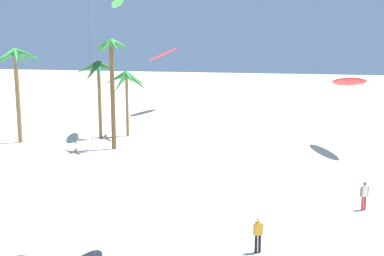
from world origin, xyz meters
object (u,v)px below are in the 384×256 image
object	(u,v)px
person_foreground_walker	(364,195)
palm_tree_2	(99,73)
palm_tree_3	(112,60)
flying_kite_1	(348,82)
palm_tree_1	(16,65)
flying_kite_4	(118,2)
person_mid_field	(258,233)
flying_kite_5	(163,54)
palm_tree_4	(127,82)

from	to	relation	value
person_foreground_walker	palm_tree_2	bearing A→B (deg)	147.15
palm_tree_3	flying_kite_1	bearing A→B (deg)	13.77
palm_tree_1	flying_kite_1	size ratio (longest dim) A/B	1.30
flying_kite_4	person_foreground_walker	distance (m)	31.52
palm_tree_1	flying_kite_1	world-z (taller)	palm_tree_1
person_foreground_walker	person_mid_field	size ratio (longest dim) A/B	0.99
palm_tree_1	flying_kite_4	bearing A→B (deg)	39.99
palm_tree_3	person_foreground_walker	xyz separation A→B (m)	(20.54, -11.23, -7.11)
palm_tree_3	flying_kite_1	world-z (taller)	palm_tree_3
palm_tree_2	person_foreground_walker	bearing A→B (deg)	-32.85
person_foreground_walker	person_mid_field	distance (m)	8.88
palm_tree_2	flying_kite_4	xyz separation A→B (m)	(1.12, 2.50, 7.01)
flying_kite_1	palm_tree_2	bearing A→B (deg)	-178.02
person_foreground_walker	flying_kite_1	bearing A→B (deg)	91.10
palm_tree_3	person_foreground_walker	distance (m)	24.47
palm_tree_3	person_foreground_walker	size ratio (longest dim) A/B	5.91
palm_tree_1	palm_tree_3	world-z (taller)	palm_tree_3
palm_tree_3	flying_kite_5	size ratio (longest dim) A/B	0.93
person_foreground_walker	person_mid_field	xyz separation A→B (m)	(-5.16, -7.23, 0.01)
palm_tree_4	flying_kite_1	xyz separation A→B (m)	(21.26, -0.91, 0.59)
palm_tree_3	palm_tree_4	distance (m)	6.45
palm_tree_4	person_foreground_walker	size ratio (longest dim) A/B	4.03
flying_kite_1	person_foreground_walker	distance (m)	17.01
palm_tree_4	person_mid_field	xyz separation A→B (m)	(16.42, -24.32, -4.61)
flying_kite_4	flying_kite_5	bearing A→B (deg)	93.20
flying_kite_4	person_mid_field	world-z (taller)	flying_kite_4
flying_kite_1	flying_kite_5	distance (m)	30.13
palm_tree_3	flying_kite_4	size ratio (longest dim) A/B	0.69
flying_kite_1	palm_tree_4	bearing A→B (deg)	177.55
palm_tree_1	flying_kite_5	bearing A→B (deg)	74.21
flying_kite_4	person_mid_field	size ratio (longest dim) A/B	8.41
palm_tree_1	person_mid_field	bearing A→B (deg)	-36.52
person_mid_field	flying_kite_4	bearing A→B (deg)	124.94
palm_tree_4	palm_tree_2	bearing A→B (deg)	-142.45
flying_kite_1	person_foreground_walker	bearing A→B (deg)	-88.90
palm_tree_4	flying_kite_5	distance (m)	18.33
palm_tree_1	person_foreground_walker	world-z (taller)	palm_tree_1
flying_kite_5	person_foreground_walker	bearing A→B (deg)	-56.05
flying_kite_5	person_mid_field	distance (m)	46.77
palm_tree_2	palm_tree_1	bearing A→B (deg)	-149.00
person_mid_field	palm_tree_4	bearing A→B (deg)	124.02
flying_kite_5	person_foreground_walker	world-z (taller)	flying_kite_5
flying_kite_5	person_mid_field	bearing A→B (deg)	-66.41
palm_tree_1	palm_tree_2	size ratio (longest dim) A/B	1.16
palm_tree_3	person_foreground_walker	world-z (taller)	palm_tree_3
palm_tree_1	palm_tree_2	bearing A→B (deg)	31.00
palm_tree_4	person_mid_field	distance (m)	29.71
palm_tree_2	flying_kite_4	distance (m)	7.53
palm_tree_3	palm_tree_2	bearing A→B (deg)	128.35
palm_tree_1	person_foreground_walker	xyz separation A→B (m)	(30.37, -11.44, -6.56)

